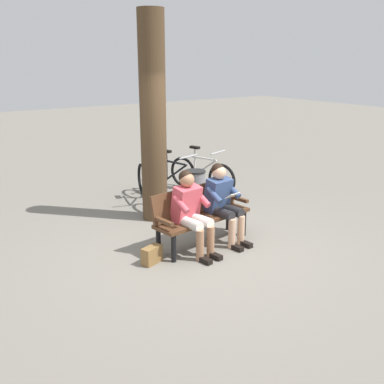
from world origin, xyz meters
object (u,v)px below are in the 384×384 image
(person_companion, at_px, (191,208))
(bicycle_silver, at_px, (173,179))
(litter_bin, at_px, (196,191))
(bicycle_purple, at_px, (202,174))
(bench, at_px, (200,211))
(handbag, at_px, (152,255))
(bicycle_red, at_px, (148,184))
(tree_trunk, at_px, (153,119))
(person_reading, at_px, (223,199))

(person_companion, relative_size, bicycle_silver, 0.73)
(person_companion, distance_m, litter_bin, 1.85)
(litter_bin, height_order, bicycle_silver, bicycle_silver)
(litter_bin, distance_m, bicycle_purple, 1.31)
(bench, distance_m, person_companion, 0.39)
(bicycle_purple, distance_m, bicycle_silver, 0.70)
(bicycle_purple, bearing_deg, person_companion, -55.76)
(handbag, bearing_deg, person_companion, -179.57)
(bench, relative_size, person_companion, 1.37)
(handbag, height_order, bicycle_silver, bicycle_silver)
(bicycle_silver, bearing_deg, bicycle_purple, 76.14)
(bicycle_red, bearing_deg, bicycle_purple, 106.04)
(bicycle_purple, xyz_separation_m, bicycle_silver, (0.70, -0.00, 0.00))
(tree_trunk, relative_size, bicycle_silver, 2.10)
(bicycle_silver, height_order, bicycle_red, same)
(bench, xyz_separation_m, handbag, (0.95, 0.21, -0.39))
(person_reading, distance_m, handbag, 1.40)
(bench, relative_size, bicycle_silver, 1.00)
(person_reading, distance_m, bicycle_red, 2.37)
(person_reading, relative_size, bicycle_silver, 0.73)
(person_reading, bearing_deg, litter_bin, -116.39)
(bench, bearing_deg, person_companion, 26.91)
(bicycle_red, bearing_deg, tree_trunk, -7.12)
(litter_bin, bearing_deg, bicycle_red, -65.63)
(bicycle_purple, relative_size, bicycle_red, 0.99)
(tree_trunk, xyz_separation_m, bicycle_purple, (-1.64, -0.90, -1.37))
(bench, distance_m, bicycle_red, 2.26)
(litter_bin, relative_size, bicycle_silver, 0.46)
(person_companion, height_order, handbag, person_companion)
(bench, bearing_deg, litter_bin, -130.25)
(person_reading, distance_m, litter_bin, 1.48)
(bench, relative_size, tree_trunk, 0.48)
(person_reading, bearing_deg, bench, -27.39)
(bench, relative_size, bicycle_purple, 1.02)
(bicycle_purple, distance_m, bicycle_red, 1.29)
(person_companion, bearing_deg, bicycle_silver, -124.56)
(person_reading, height_order, bicycle_silver, person_reading)
(person_reading, xyz_separation_m, person_companion, (0.63, 0.09, -0.00))
(person_reading, distance_m, bicycle_silver, 2.47)
(litter_bin, relative_size, bicycle_purple, 0.47)
(person_reading, height_order, tree_trunk, tree_trunk)
(litter_bin, bearing_deg, handbag, 40.03)
(handbag, relative_size, bicycle_red, 0.18)
(litter_bin, xyz_separation_m, bicycle_red, (0.44, -0.97, -0.02))
(bench, xyz_separation_m, person_companion, (0.30, 0.21, 0.16))
(tree_trunk, distance_m, bicycle_purple, 2.32)
(person_companion, bearing_deg, bench, -153.09)
(tree_trunk, xyz_separation_m, bicycle_red, (-0.35, -0.87, -1.37))
(tree_trunk, distance_m, litter_bin, 1.56)
(tree_trunk, bearing_deg, person_companion, 78.98)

